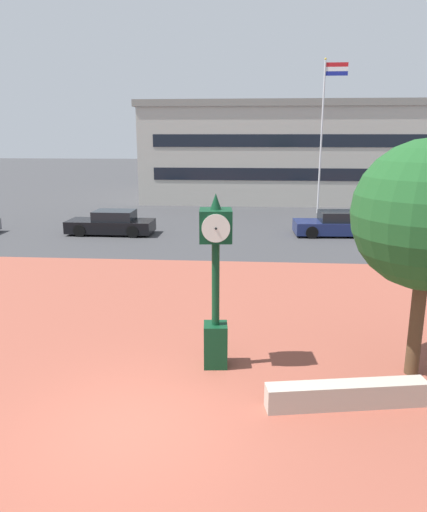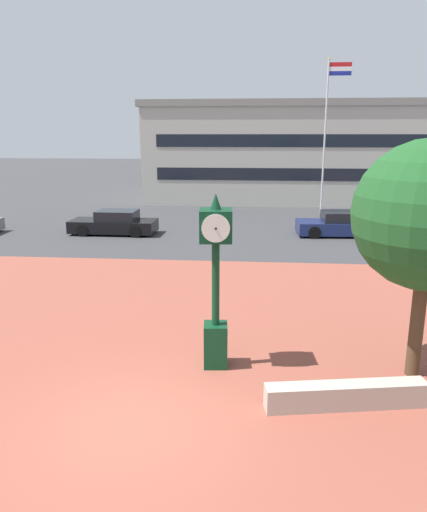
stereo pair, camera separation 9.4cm
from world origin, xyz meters
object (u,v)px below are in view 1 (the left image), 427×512
object	(u,v)px
car_street_near	(112,224)
flagpole_primary	(324,128)
car_street_mid	(334,225)
civic_building	(295,151)
street_clock	(216,279)

from	to	relation	value
car_street_near	flagpole_primary	xyz separation A→B (m)	(12.12, 8.13, 5.09)
car_street_near	car_street_mid	world-z (taller)	same
car_street_near	flagpole_primary	world-z (taller)	flagpole_primary
car_street_mid	flagpole_primary	distance (m)	9.07
civic_building	car_street_near	bearing A→B (deg)	-122.28
car_street_near	civic_building	world-z (taller)	civic_building
street_clock	car_street_mid	world-z (taller)	street_clock
street_clock	civic_building	world-z (taller)	civic_building
street_clock	flagpole_primary	size ratio (longest dim) A/B	0.40
car_street_near	civic_building	xyz separation A→B (m)	(11.10, 17.58, 3.28)
civic_building	flagpole_primary	bearing A→B (deg)	-83.88
car_street_near	street_clock	bearing A→B (deg)	-154.72
car_street_near	flagpole_primary	bearing A→B (deg)	-55.32
street_clock	car_street_near	world-z (taller)	street_clock
street_clock	car_street_near	bearing A→B (deg)	109.56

